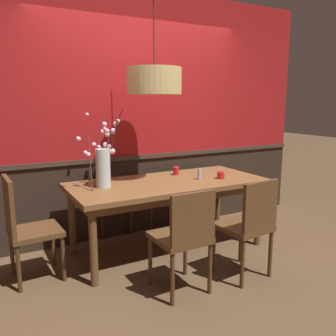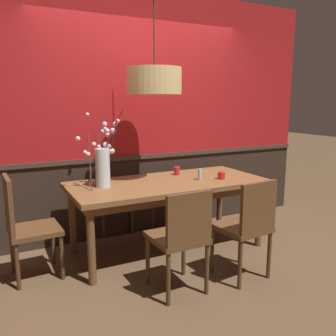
{
  "view_description": "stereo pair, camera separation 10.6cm",
  "coord_description": "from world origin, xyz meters",
  "px_view_note": "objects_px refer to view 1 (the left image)",
  "views": [
    {
      "loc": [
        -1.75,
        -3.19,
        1.6
      ],
      "look_at": [
        0.0,
        0.0,
        0.9
      ],
      "focal_mm": 37.91,
      "sensor_mm": 36.0,
      "label": 1
    },
    {
      "loc": [
        -1.65,
        -3.24,
        1.6
      ],
      "look_at": [
        0.0,
        0.0,
        0.9
      ],
      "focal_mm": 37.91,
      "sensor_mm": 36.0,
      "label": 2
    }
  ],
  "objects_px": {
    "chair_near_side_right": "(249,223)",
    "pendant_lamp": "(154,81)",
    "chair_far_side_right": "(157,184)",
    "vase_with_blossoms": "(103,164)",
    "dining_table": "(168,189)",
    "candle_holder_nearer_edge": "(176,171)",
    "chair_far_side_left": "(110,191)",
    "chair_near_side_left": "(184,235)",
    "candle_holder_nearer_center": "(221,175)",
    "chair_head_west_end": "(25,225)",
    "condiment_bottle": "(199,174)"
  },
  "relations": [
    {
      "from": "vase_with_blossoms",
      "to": "condiment_bottle",
      "type": "height_order",
      "value": "vase_with_blossoms"
    },
    {
      "from": "candle_holder_nearer_center",
      "to": "condiment_bottle",
      "type": "bearing_deg",
      "value": 161.44
    },
    {
      "from": "chair_far_side_right",
      "to": "condiment_bottle",
      "type": "xyz_separation_m",
      "value": [
        0.03,
        -0.94,
        0.3
      ]
    },
    {
      "from": "chair_head_west_end",
      "to": "vase_with_blossoms",
      "type": "xyz_separation_m",
      "value": [
        0.76,
        0.09,
        0.46
      ]
    },
    {
      "from": "chair_head_west_end",
      "to": "candle_holder_nearer_edge",
      "type": "height_order",
      "value": "chair_head_west_end"
    },
    {
      "from": "chair_far_side_right",
      "to": "chair_head_west_end",
      "type": "bearing_deg",
      "value": -153.97
    },
    {
      "from": "chair_head_west_end",
      "to": "candle_holder_nearer_edge",
      "type": "bearing_deg",
      "value": 7.98
    },
    {
      "from": "chair_far_side_right",
      "to": "pendant_lamp",
      "type": "height_order",
      "value": "pendant_lamp"
    },
    {
      "from": "chair_near_side_left",
      "to": "pendant_lamp",
      "type": "relative_size",
      "value": 0.77
    },
    {
      "from": "chair_near_side_right",
      "to": "vase_with_blossoms",
      "type": "distance_m",
      "value": 1.48
    },
    {
      "from": "dining_table",
      "to": "candle_holder_nearer_edge",
      "type": "bearing_deg",
      "value": 45.46
    },
    {
      "from": "dining_table",
      "to": "condiment_bottle",
      "type": "distance_m",
      "value": 0.37
    },
    {
      "from": "dining_table",
      "to": "chair_far_side_left",
      "type": "xyz_separation_m",
      "value": [
        -0.34,
        0.86,
        -0.18
      ]
    },
    {
      "from": "candle_holder_nearer_edge",
      "to": "condiment_bottle",
      "type": "xyz_separation_m",
      "value": [
        0.1,
        -0.33,
        0.01
      ]
    },
    {
      "from": "chair_far_side_right",
      "to": "pendant_lamp",
      "type": "bearing_deg",
      "value": -118.39
    },
    {
      "from": "dining_table",
      "to": "chair_head_west_end",
      "type": "height_order",
      "value": "chair_head_west_end"
    },
    {
      "from": "dining_table",
      "to": "chair_far_side_left",
      "type": "relative_size",
      "value": 2.31
    },
    {
      "from": "chair_far_side_right",
      "to": "condiment_bottle",
      "type": "distance_m",
      "value": 0.99
    },
    {
      "from": "dining_table",
      "to": "chair_near_side_right",
      "type": "distance_m",
      "value": 0.97
    },
    {
      "from": "chair_far_side_right",
      "to": "chair_near_side_right",
      "type": "relative_size",
      "value": 0.98
    },
    {
      "from": "candle_holder_nearer_edge",
      "to": "vase_with_blossoms",
      "type": "bearing_deg",
      "value": -171.06
    },
    {
      "from": "candle_holder_nearer_center",
      "to": "pendant_lamp",
      "type": "xyz_separation_m",
      "value": [
        -0.67,
        0.26,
        0.99
      ]
    },
    {
      "from": "chair_near_side_left",
      "to": "candle_holder_nearer_edge",
      "type": "height_order",
      "value": "chair_near_side_left"
    },
    {
      "from": "candle_holder_nearer_center",
      "to": "pendant_lamp",
      "type": "relative_size",
      "value": 0.07
    },
    {
      "from": "chair_head_west_end",
      "to": "chair_near_side_left",
      "type": "distance_m",
      "value": 1.4
    },
    {
      "from": "chair_far_side_left",
      "to": "chair_near_side_right",
      "type": "distance_m",
      "value": 1.88
    },
    {
      "from": "candle_holder_nearer_edge",
      "to": "candle_holder_nearer_center",
      "type": "bearing_deg",
      "value": -51.39
    },
    {
      "from": "chair_near_side_left",
      "to": "candle_holder_nearer_edge",
      "type": "distance_m",
      "value": 1.25
    },
    {
      "from": "chair_near_side_left",
      "to": "vase_with_blossoms",
      "type": "relative_size",
      "value": 1.21
    },
    {
      "from": "chair_far_side_right",
      "to": "vase_with_blossoms",
      "type": "bearing_deg",
      "value": -142.13
    },
    {
      "from": "chair_near_side_left",
      "to": "condiment_bottle",
      "type": "height_order",
      "value": "chair_near_side_left"
    },
    {
      "from": "vase_with_blossoms",
      "to": "pendant_lamp",
      "type": "distance_m",
      "value": 0.98
    },
    {
      "from": "dining_table",
      "to": "candle_holder_nearer_edge",
      "type": "distance_m",
      "value": 0.36
    },
    {
      "from": "chair_head_west_end",
      "to": "candle_holder_nearer_edge",
      "type": "xyz_separation_m",
      "value": [
        1.66,
        0.23,
        0.28
      ]
    },
    {
      "from": "chair_head_west_end",
      "to": "condiment_bottle",
      "type": "relative_size",
      "value": 7.79
    },
    {
      "from": "chair_far_side_left",
      "to": "chair_near_side_left",
      "type": "distance_m",
      "value": 1.71
    },
    {
      "from": "condiment_bottle",
      "to": "candle_holder_nearer_edge",
      "type": "bearing_deg",
      "value": 106.45
    },
    {
      "from": "chair_near_side_left",
      "to": "candle_holder_nearer_center",
      "type": "xyz_separation_m",
      "value": [
        0.87,
        0.68,
        0.28
      ]
    },
    {
      "from": "dining_table",
      "to": "candle_holder_nearer_edge",
      "type": "xyz_separation_m",
      "value": [
        0.24,
        0.24,
        0.13
      ]
    },
    {
      "from": "chair_far_side_right",
      "to": "vase_with_blossoms",
      "type": "distance_m",
      "value": 1.32
    },
    {
      "from": "chair_head_west_end",
      "to": "condiment_bottle",
      "type": "xyz_separation_m",
      "value": [
        1.76,
        -0.1,
        0.29
      ]
    },
    {
      "from": "chair_near_side_right",
      "to": "pendant_lamp",
      "type": "bearing_deg",
      "value": 114.14
    },
    {
      "from": "chair_head_west_end",
      "to": "chair_far_side_right",
      "type": "xyz_separation_m",
      "value": [
        1.73,
        0.84,
        -0.01
      ]
    },
    {
      "from": "vase_with_blossoms",
      "to": "pendant_lamp",
      "type": "xyz_separation_m",
      "value": [
        0.56,
        -0.01,
        0.8
      ]
    },
    {
      "from": "chair_near_side_right",
      "to": "chair_near_side_left",
      "type": "distance_m",
      "value": 0.65
    },
    {
      "from": "chair_near_side_right",
      "to": "candle_holder_nearer_edge",
      "type": "relative_size",
      "value": 9.72
    },
    {
      "from": "vase_with_blossoms",
      "to": "chair_far_side_left",
      "type": "bearing_deg",
      "value": 67.07
    },
    {
      "from": "chair_head_west_end",
      "to": "chair_near_side_left",
      "type": "bearing_deg",
      "value": -37.47
    },
    {
      "from": "dining_table",
      "to": "chair_near_side_right",
      "type": "relative_size",
      "value": 2.22
    },
    {
      "from": "pendant_lamp",
      "to": "candle_holder_nearer_center",
      "type": "bearing_deg",
      "value": -21.06
    }
  ]
}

